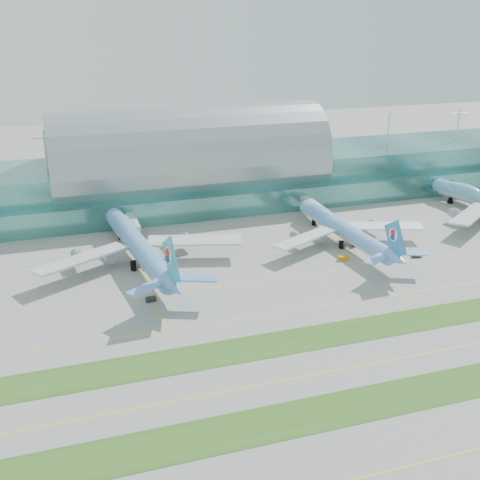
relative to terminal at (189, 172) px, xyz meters
name	(u,v)px	position (x,y,z in m)	size (l,w,h in m)	color
ground	(304,344)	(-0.01, -128.79, -14.23)	(700.00, 700.00, 0.00)	gray
terminal	(189,172)	(0.00, 0.00, 0.00)	(340.00, 69.10, 36.00)	#3D7A75
grass_strip_near	(354,406)	(-0.01, -156.79, -14.19)	(420.00, 12.00, 0.08)	#2D591E
grass_strip_far	(301,340)	(-0.01, -126.79, -14.19)	(420.00, 12.00, 0.08)	#2D591E
taxiline_a	(403,467)	(-0.01, -176.79, -14.22)	(420.00, 0.35, 0.01)	yellow
taxiline_b	(327,372)	(-0.01, -142.79, -14.22)	(420.00, 0.35, 0.01)	yellow
taxiline_c	(279,313)	(-0.01, -110.79, -14.22)	(420.00, 0.35, 0.01)	yellow
taxiline_d	(254,282)	(-0.01, -88.79, -14.22)	(420.00, 0.35, 0.01)	yellow
airliner_b	(138,244)	(-33.02, -62.29, -7.18)	(72.62, 82.96, 22.84)	#6194D5
airliner_c	(343,228)	(42.48, -66.78, -8.17)	(62.69, 71.37, 19.63)	#6BAAEB
gse_c	(151,299)	(-34.16, -92.11, -13.55)	(3.02, 1.73, 1.36)	black
gse_d	(174,276)	(-23.91, -77.68, -13.49)	(2.77, 1.61, 1.47)	black
gse_e	(343,258)	(35.65, -81.39, -13.47)	(3.64, 1.62, 1.52)	#C6780B
gse_f	(417,255)	(61.76, -86.68, -13.48)	(3.37, 1.74, 1.49)	black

